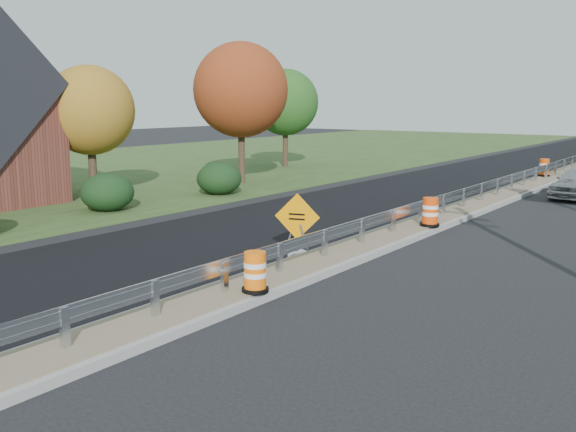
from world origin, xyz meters
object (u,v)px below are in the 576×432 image
Objects in this scene: barrel_median_near at (255,273)px; barrel_median_far at (544,168)px; caution_sign at (297,241)px; barrel_median_mid at (430,212)px.

barrel_median_near is 0.92× the size of barrel_median_far.
barrel_median_far is (-0.82, 26.23, 0.04)m from barrel_median_near.
barrel_median_mid is at bearing 54.91° from caution_sign.
barrel_median_mid reaches higher than barrel_median_near.
barrel_median_far reaches higher than barrel_median_near.
caution_sign is 2.05× the size of barrel_median_near.
barrel_median_near is at bearing -90.00° from barrel_median_mid.
barrel_median_mid is at bearing -87.24° from barrel_median_far.
barrel_median_mid is 0.98× the size of barrel_median_far.
barrel_median_near is 26.24m from barrel_median_far.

